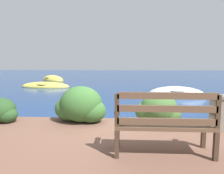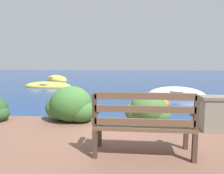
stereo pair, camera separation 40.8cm
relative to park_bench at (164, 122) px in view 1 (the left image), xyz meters
name	(u,v)px [view 1 (the left image)]	position (x,y,z in m)	size (l,w,h in m)	color
ground_plane	(115,127)	(-0.78, 1.85, -0.70)	(80.00, 80.00, 0.00)	navy
park_bench	(164,122)	(0.00, 0.00, 0.00)	(1.40, 0.48, 0.93)	#433123
hedge_clump_far_left	(1,111)	(-3.32, 1.41, -0.25)	(0.81, 0.58, 0.55)	#284C23
hedge_clump_left	(80,106)	(-1.54, 1.56, -0.14)	(1.18, 0.85, 0.80)	#38662D
hedge_clump_centre	(158,110)	(0.19, 1.54, -0.19)	(0.99, 0.71, 0.67)	#426B33
rowboat_nearest	(176,95)	(1.84, 6.35, -0.63)	(2.67, 1.32, 0.86)	silver
rowboat_mid	(46,86)	(-5.57, 9.65, -0.65)	(3.28, 1.49, 0.62)	#DBC64C
rowboat_far	(53,80)	(-6.77, 14.33, -0.63)	(3.00, 2.97, 0.87)	#DBC64C
mooring_buoy	(166,105)	(0.92, 4.21, -0.62)	(0.52, 0.52, 0.47)	orange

